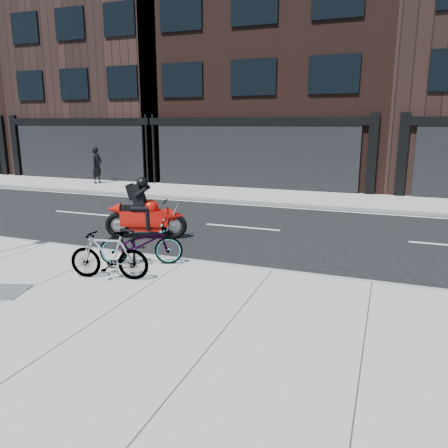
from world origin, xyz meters
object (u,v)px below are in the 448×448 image
at_px(pedestrian, 97,165).
at_px(utility_grate, 4,292).
at_px(bike_rack, 128,243).
at_px(motorcycle, 149,213).
at_px(bicycle_rear, 109,255).
at_px(bicycle_front, 141,243).

relative_size(pedestrian, utility_grate, 2.48).
bearing_deg(utility_grate, bike_rack, 63.15).
bearing_deg(pedestrian, motorcycle, -136.16).
xyz_separation_m(bicycle_rear, utility_grate, (-1.40, -1.30, -0.48)).
relative_size(motorcycle, pedestrian, 1.21).
bearing_deg(utility_grate, bicycle_rear, 42.87).
distance_m(motorcycle, pedestrian, 11.50).
bearing_deg(pedestrian, bicycle_front, -139.39).
xyz_separation_m(bike_rack, bicycle_rear, (0.23, -1.02, 0.04)).
distance_m(bicycle_front, pedestrian, 14.16).
bearing_deg(bicycle_front, bike_rack, 65.45).
xyz_separation_m(bike_rack, pedestrian, (-8.80, 10.81, 0.48)).
bearing_deg(bicycle_front, motorcycle, 2.11).
relative_size(bicycle_rear, pedestrian, 0.87).
distance_m(bicycle_front, motorcycle, 2.76).
distance_m(motorcycle, utility_grate, 4.83).
bearing_deg(bike_rack, utility_grate, -116.85).
relative_size(bicycle_front, motorcycle, 0.80).
bearing_deg(motorcycle, utility_grate, -111.75).
relative_size(bike_rack, bicycle_front, 0.43).
distance_m(pedestrian, utility_grate, 15.21).
bearing_deg(utility_grate, motorcycle, 86.65).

